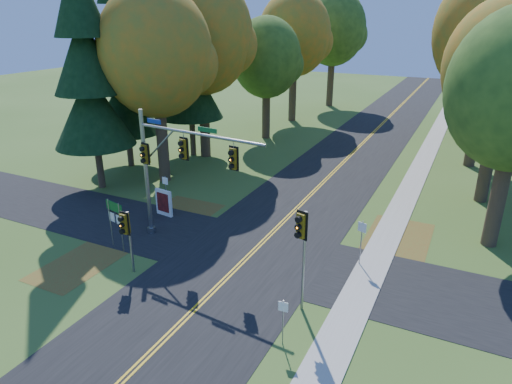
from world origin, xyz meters
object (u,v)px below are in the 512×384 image
at_px(east_signal_pole, 302,237).
at_px(route_sign_cluster, 115,216).
at_px(info_kiosk, 164,203).
at_px(traffic_mast, 171,162).

bearing_deg(east_signal_pole, route_sign_cluster, -168.08).
distance_m(east_signal_pole, info_kiosk, 13.00).
relative_size(east_signal_pole, route_sign_cluster, 1.65).
height_order(route_sign_cluster, info_kiosk, route_sign_cluster).
height_order(east_signal_pole, info_kiosk, east_signal_pole).
distance_m(traffic_mast, info_kiosk, 5.37).
xyz_separation_m(traffic_mast, east_signal_pole, (8.65, -3.08, -1.08)).
bearing_deg(info_kiosk, east_signal_pole, -18.47).
relative_size(traffic_mast, east_signal_pole, 1.68).
bearing_deg(info_kiosk, route_sign_cluster, -76.20).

